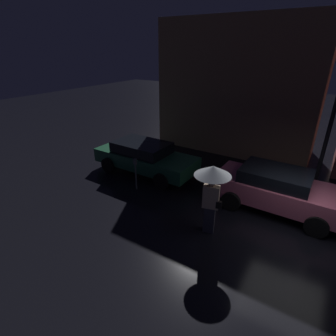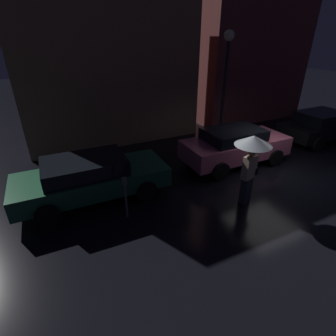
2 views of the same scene
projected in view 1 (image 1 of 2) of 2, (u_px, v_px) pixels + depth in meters
The scene contains 7 objects.
ground_plane at pixel (295, 239), 7.65m from camera, with size 60.00×60.00×0.00m, color black.
building_facade_left at pixel (239, 88), 13.35m from camera, with size 7.79×3.00×6.41m.
parked_car_green at pixel (145, 157), 11.43m from camera, with size 4.59×1.97×1.37m.
parked_car_pink at pixel (278, 189), 8.75m from camera, with size 4.21×1.94×1.45m.
pedestrian_with_umbrella at pixel (212, 182), 7.27m from camera, with size 1.03×1.03×2.17m.
parking_meter at pixel (136, 171), 10.00m from camera, with size 0.12×0.10×1.28m.
street_lamp_near at pixel (336, 103), 8.93m from camera, with size 0.44×0.44×4.79m.
Camera 1 is at (0.10, -7.12, 5.09)m, focal length 28.00 mm.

